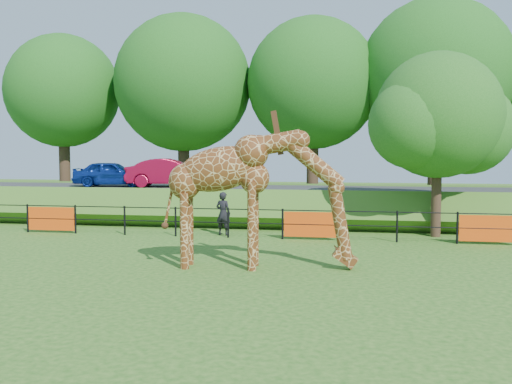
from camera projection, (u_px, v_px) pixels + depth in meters
ground at (151, 291)px, 12.96m from camera, size 90.00×90.00×0.00m
giraffe at (259, 199)px, 15.32m from camera, size 5.32×1.35×3.76m
perimeter_fence at (228, 223)px, 20.77m from camera, size 28.07×0.10×1.10m
embankment at (262, 202)px, 28.13m from camera, size 40.00×9.00×1.30m
road at (257, 189)px, 26.61m from camera, size 40.00×5.00×0.12m
car_blue at (112, 174)px, 27.81m from camera, size 3.80×1.92×1.24m
car_red at (170, 173)px, 27.45m from camera, size 4.30×2.03×1.36m
visitor at (223, 213)px, 21.41m from camera, size 0.68×0.55×1.63m
tree_east at (441, 120)px, 20.79m from camera, size 5.40×4.71×6.76m
bg_tree_line at (311, 82)px, 33.71m from camera, size 37.30×8.80×11.82m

